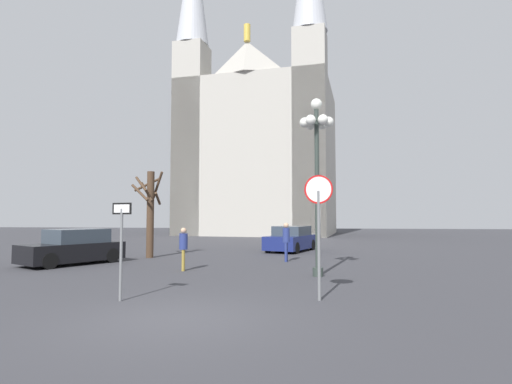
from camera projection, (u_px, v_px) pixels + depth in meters
name	position (u px, v px, depth m)	size (l,w,h in m)	color
ground_plane	(174.00, 319.00, 8.19)	(120.00, 120.00, 0.00)	#38383D
cathedral	(259.00, 145.00, 46.41)	(17.92, 15.91, 35.56)	#ADA89E
stop_sign	(319.00, 213.00, 10.09)	(0.71, 0.21, 3.11)	slate
one_way_arrow_sign	(121.00, 239.00, 10.01)	(0.55, 0.16, 2.41)	slate
street_lamp	(317.00, 150.00, 14.22)	(1.20, 1.08, 6.24)	#2D3833
bare_tree	(150.00, 210.00, 20.32)	(1.62, 1.94, 4.34)	#473323
parked_car_near_black	(74.00, 248.00, 17.54)	(3.60, 4.48, 1.51)	black
parked_car_far_navy	(291.00, 239.00, 23.97)	(3.10, 4.44, 1.48)	navy
pedestrian_walking	(286.00, 238.00, 18.50)	(0.32, 0.32, 1.77)	navy
pedestrian_standing	(183.00, 245.00, 15.44)	(0.32, 0.32, 1.64)	olive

